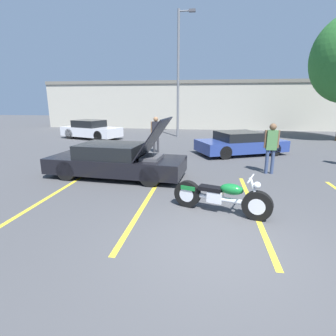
# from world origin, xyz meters

# --- Properties ---
(ground_plane) EXTENTS (80.00, 80.00, 0.00)m
(ground_plane) POSITION_xyz_m (0.00, 0.00, 0.00)
(ground_plane) COLOR #474749
(parking_stripe_foreground) EXTENTS (0.12, 5.19, 0.01)m
(parking_stripe_foreground) POSITION_xyz_m (-4.60, 1.95, 0.00)
(parking_stripe_foreground) COLOR yellow
(parking_stripe_foreground) RESTS_ON ground
(parking_stripe_middle) EXTENTS (0.12, 5.19, 0.01)m
(parking_stripe_middle) POSITION_xyz_m (-1.82, 1.95, 0.00)
(parking_stripe_middle) COLOR yellow
(parking_stripe_middle) RESTS_ON ground
(parking_stripe_back) EXTENTS (0.12, 5.19, 0.01)m
(parking_stripe_back) POSITION_xyz_m (0.95, 1.95, 0.00)
(parking_stripe_back) COLOR yellow
(parking_stripe_back) RESTS_ON ground
(far_building) EXTENTS (32.00, 4.20, 4.40)m
(far_building) POSITION_xyz_m (0.00, 22.20, 2.34)
(far_building) COLOR #B2AD9E
(far_building) RESTS_ON ground
(light_pole) EXTENTS (1.21, 0.28, 8.57)m
(light_pole) POSITION_xyz_m (-2.38, 15.04, 4.67)
(light_pole) COLOR slate
(light_pole) RESTS_ON ground
(motorcycle) EXTENTS (2.30, 1.00, 0.98)m
(motorcycle) POSITION_xyz_m (0.10, 1.54, 0.41)
(motorcycle) COLOR black
(motorcycle) RESTS_ON ground
(show_car_hood_open) EXTENTS (4.86, 2.14, 2.08)m
(show_car_hood_open) POSITION_xyz_m (-3.38, 4.14, 0.58)
(show_car_hood_open) COLOR black
(show_car_hood_open) RESTS_ON ground
(parked_car_right_row) EXTENTS (4.69, 3.55, 1.13)m
(parked_car_right_row) POSITION_xyz_m (1.38, 8.91, 0.54)
(parked_car_right_row) COLOR navy
(parked_car_right_row) RESTS_ON ground
(parked_car_left_row) EXTENTS (4.58, 3.00, 1.30)m
(parked_car_left_row) POSITION_xyz_m (-8.35, 13.00, 0.62)
(parked_car_left_row) COLOR silver
(parked_car_left_row) RESTS_ON ground
(spectator_near_motorcycle) EXTENTS (0.52, 0.24, 1.84)m
(spectator_near_motorcycle) POSITION_xyz_m (2.04, 5.35, 1.11)
(spectator_near_motorcycle) COLOR #38476B
(spectator_near_motorcycle) RESTS_ON ground
(spectator_by_show_car) EXTENTS (0.52, 0.24, 1.83)m
(spectator_by_show_car) POSITION_xyz_m (-2.87, 8.75, 1.10)
(spectator_by_show_car) COLOR #333338
(spectator_by_show_car) RESTS_ON ground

